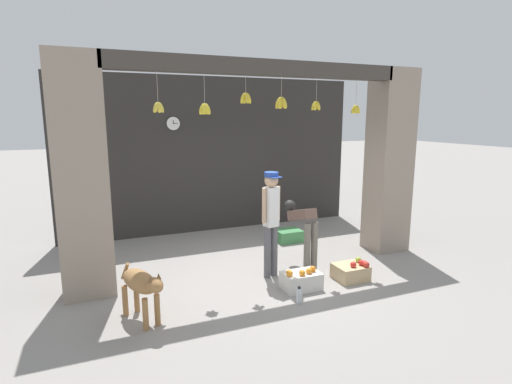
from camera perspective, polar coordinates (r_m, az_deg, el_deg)
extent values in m
plane|color=gray|center=(6.71, 1.40, -11.52)|extent=(60.00, 60.00, 0.00)
cube|color=#2D2B28|center=(8.96, -6.01, 5.26)|extent=(6.63, 0.12, 3.39)
cube|color=gray|center=(6.04, -23.61, 1.81)|extent=(0.70, 0.60, 3.39)
cube|color=gray|center=(7.95, 18.46, 4.09)|extent=(0.70, 0.60, 3.39)
cube|color=#3D3833|center=(6.36, 1.09, 17.34)|extent=(4.73, 0.24, 0.24)
cylinder|color=#B2AD99|center=(5.85, -13.93, 14.39)|extent=(0.01, 0.01, 0.42)
ellipsoid|color=yellow|center=(5.84, -13.40, 11.66)|extent=(0.11, 0.06, 0.16)
ellipsoid|color=yellow|center=(5.88, -13.74, 11.64)|extent=(0.08, 0.10, 0.17)
ellipsoid|color=yellow|center=(5.85, -14.16, 11.63)|extent=(0.10, 0.09, 0.17)
ellipsoid|color=yellow|center=(5.81, -14.09, 11.64)|extent=(0.10, 0.09, 0.17)
ellipsoid|color=yellow|center=(5.80, -13.62, 11.66)|extent=(0.08, 0.10, 0.17)
cylinder|color=#B2AD99|center=(6.06, -7.39, 14.44)|extent=(0.01, 0.01, 0.42)
ellipsoid|color=yellow|center=(6.06, -6.91, 11.69)|extent=(0.12, 0.06, 0.18)
ellipsoid|color=yellow|center=(6.09, -7.22, 11.68)|extent=(0.09, 0.11, 0.19)
ellipsoid|color=yellow|center=(6.08, -7.64, 11.67)|extent=(0.09, 0.11, 0.19)
ellipsoid|color=yellow|center=(6.04, -7.75, 11.67)|extent=(0.12, 0.06, 0.18)
ellipsoid|color=yellow|center=(6.01, -7.44, 11.69)|extent=(0.09, 0.11, 0.19)
ellipsoid|color=yellow|center=(6.02, -7.02, 11.69)|extent=(0.09, 0.11, 0.19)
cylinder|color=#B2AD99|center=(6.27, -1.48, 15.16)|extent=(0.01, 0.01, 0.26)
ellipsoid|color=yellow|center=(6.27, -1.08, 13.24)|extent=(0.12, 0.06, 0.18)
ellipsoid|color=yellow|center=(6.30, -1.63, 13.23)|extent=(0.06, 0.12, 0.18)
ellipsoid|color=yellow|center=(6.24, -1.87, 13.25)|extent=(0.12, 0.06, 0.18)
ellipsoid|color=yellow|center=(6.22, -1.32, 13.26)|extent=(0.06, 0.12, 0.18)
cylinder|color=#B2AD99|center=(6.47, 3.67, 14.76)|extent=(0.01, 0.01, 0.31)
ellipsoid|color=yellow|center=(6.48, 4.06, 12.57)|extent=(0.13, 0.07, 0.20)
ellipsoid|color=yellow|center=(6.51, 3.58, 12.57)|extent=(0.09, 0.13, 0.21)
ellipsoid|color=yellow|center=(6.47, 3.19, 12.59)|extent=(0.13, 0.11, 0.21)
ellipsoid|color=yellow|center=(6.42, 3.43, 12.60)|extent=(0.13, 0.11, 0.21)
ellipsoid|color=yellow|center=(6.43, 3.97, 12.59)|extent=(0.09, 0.13, 0.21)
cylinder|color=#B2AD99|center=(6.73, 8.65, 14.26)|extent=(0.01, 0.01, 0.37)
ellipsoid|color=yellow|center=(6.74, 8.89, 12.07)|extent=(0.11, 0.06, 0.16)
ellipsoid|color=yellow|center=(6.76, 8.51, 12.07)|extent=(0.08, 0.10, 0.17)
ellipsoid|color=yellow|center=(6.73, 8.24, 12.09)|extent=(0.10, 0.09, 0.17)
ellipsoid|color=yellow|center=(6.69, 8.45, 12.09)|extent=(0.10, 0.09, 0.17)
ellipsoid|color=yellow|center=(6.70, 8.86, 12.08)|extent=(0.08, 0.10, 0.17)
cylinder|color=#B2AD99|center=(7.14, 14.15, 13.64)|extent=(0.01, 0.01, 0.42)
ellipsoid|color=yellow|center=(7.16, 14.31, 11.37)|extent=(0.11, 0.06, 0.16)
ellipsoid|color=yellow|center=(7.17, 14.01, 11.38)|extent=(0.08, 0.10, 0.17)
ellipsoid|color=yellow|center=(7.15, 13.74, 11.40)|extent=(0.08, 0.10, 0.17)
ellipsoid|color=yellow|center=(7.11, 13.78, 11.40)|extent=(0.11, 0.06, 0.16)
ellipsoid|color=yellow|center=(7.09, 14.08, 11.39)|extent=(0.08, 0.10, 0.17)
ellipsoid|color=yellow|center=(7.12, 14.35, 11.37)|extent=(0.08, 0.10, 0.17)
ellipsoid|color=#9E7042|center=(5.28, -16.31, -12.11)|extent=(0.51, 0.72, 0.27)
cylinder|color=#9E7042|center=(5.25, -13.92, -16.04)|extent=(0.07, 0.07, 0.41)
cylinder|color=#9E7042|center=(5.18, -15.51, -16.51)|extent=(0.07, 0.07, 0.41)
cylinder|color=#9E7042|center=(5.65, -16.68, -14.16)|extent=(0.07, 0.07, 0.41)
cylinder|color=#9E7042|center=(5.59, -18.19, -14.55)|extent=(0.07, 0.07, 0.41)
ellipsoid|color=#9E7042|center=(4.96, -14.24, -12.78)|extent=(0.25, 0.29, 0.18)
cone|color=brown|center=(4.95, -13.74, -11.60)|extent=(0.06, 0.06, 0.08)
cone|color=brown|center=(4.90, -14.84, -11.89)|extent=(0.06, 0.06, 0.08)
cylinder|color=#9E7042|center=(5.58, -18.19, -10.67)|extent=(0.12, 0.21, 0.27)
cylinder|color=#56565B|center=(6.50, 2.61, -8.35)|extent=(0.11, 0.11, 0.84)
cylinder|color=#56565B|center=(6.41, 1.63, -8.59)|extent=(0.11, 0.11, 0.84)
cube|color=white|center=(6.25, 2.17, -2.13)|extent=(0.24, 0.21, 0.63)
cylinder|color=tan|center=(6.33, 3.16, -1.63)|extent=(0.06, 0.06, 0.55)
cylinder|color=tan|center=(6.16, 1.16, -1.96)|extent=(0.06, 0.06, 0.55)
sphere|color=tan|center=(6.17, 2.20, 1.68)|extent=(0.22, 0.22, 0.22)
cylinder|color=#234299|center=(6.16, 2.21, 2.52)|extent=(0.22, 0.22, 0.08)
cube|color=#234299|center=(6.08, 2.84, 2.10)|extent=(0.21, 0.16, 0.01)
cylinder|color=#6B665B|center=(6.65, 7.31, -7.97)|extent=(0.11, 0.11, 0.84)
cylinder|color=#6B665B|center=(6.72, 8.31, -7.78)|extent=(0.11, 0.11, 0.84)
cube|color=brown|center=(6.78, 6.55, -3.22)|extent=(0.27, 0.63, 0.32)
sphere|color=black|center=(7.08, 4.85, -1.96)|extent=(0.20, 0.20, 0.20)
cube|color=silver|center=(6.14, 6.46, -12.47)|extent=(0.56, 0.37, 0.25)
sphere|color=orange|center=(5.97, 6.62, -11.42)|extent=(0.10, 0.10, 0.10)
sphere|color=orange|center=(6.14, 8.11, -10.83)|extent=(0.10, 0.10, 0.10)
sphere|color=orange|center=(5.96, 4.77, -11.45)|extent=(0.10, 0.10, 0.10)
sphere|color=orange|center=(6.06, 7.59, -11.12)|extent=(0.10, 0.10, 0.10)
sphere|color=orange|center=(5.94, 4.83, -11.51)|extent=(0.10, 0.10, 0.10)
cube|color=tan|center=(6.61, 13.33, -11.07)|extent=(0.49, 0.43, 0.24)
sphere|color=red|center=(6.48, 13.74, -10.05)|extent=(0.10, 0.10, 0.10)
sphere|color=red|center=(6.53, 15.50, -9.97)|extent=(0.10, 0.10, 0.10)
sphere|color=#99B238|center=(6.71, 14.42, -9.36)|extent=(0.10, 0.10, 0.10)
sphere|color=red|center=(6.59, 14.83, -9.74)|extent=(0.10, 0.10, 0.10)
sphere|color=red|center=(6.57, 15.25, -9.81)|extent=(0.10, 0.10, 0.10)
cube|color=#42844C|center=(8.32, 4.64, -6.22)|extent=(0.52, 0.43, 0.24)
cylinder|color=silver|center=(5.73, 6.17, -14.49)|extent=(0.08, 0.08, 0.21)
cylinder|color=black|center=(5.68, 6.19, -13.44)|extent=(0.04, 0.04, 0.02)
cylinder|color=black|center=(8.65, -11.75, 9.56)|extent=(0.29, 0.01, 0.29)
cylinder|color=white|center=(8.64, -11.74, 9.56)|extent=(0.27, 0.02, 0.27)
cube|color=black|center=(8.62, -11.73, 9.76)|extent=(0.01, 0.01, 0.08)
cube|color=black|center=(8.63, -11.45, 9.57)|extent=(0.10, 0.01, 0.01)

